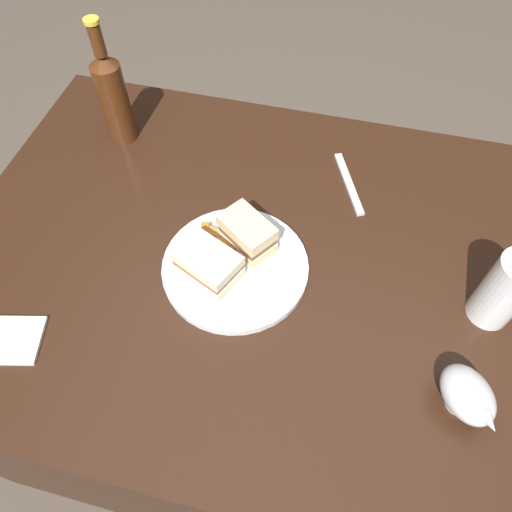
% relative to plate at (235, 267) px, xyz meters
% --- Properties ---
extents(ground_plane, '(6.00, 6.00, 0.00)m').
position_rel_plate_xyz_m(ground_plane, '(0.07, 0.04, -0.73)').
color(ground_plane, '#4C4238').
extents(dining_table, '(1.29, 0.90, 0.72)m').
position_rel_plate_xyz_m(dining_table, '(0.07, 0.04, -0.37)').
color(dining_table, black).
rests_on(dining_table, ground).
extents(plate, '(0.28, 0.28, 0.02)m').
position_rel_plate_xyz_m(plate, '(0.00, 0.00, 0.00)').
color(plate, white).
rests_on(plate, dining_table).
extents(sandwich_half_left, '(0.12, 0.11, 0.07)m').
position_rel_plate_xyz_m(sandwich_half_left, '(0.01, 0.05, 0.04)').
color(sandwich_half_left, beige).
rests_on(sandwich_half_left, plate).
extents(sandwich_half_right, '(0.14, 0.12, 0.06)m').
position_rel_plate_xyz_m(sandwich_half_right, '(-0.04, -0.03, 0.04)').
color(sandwich_half_right, beige).
rests_on(sandwich_half_right, plate).
extents(potato_wedge_front, '(0.03, 0.05, 0.02)m').
position_rel_plate_xyz_m(potato_wedge_front, '(-0.02, 0.03, 0.02)').
color(potato_wedge_front, '#B77F33').
rests_on(potato_wedge_front, plate).
extents(potato_wedge_middle, '(0.05, 0.03, 0.02)m').
position_rel_plate_xyz_m(potato_wedge_middle, '(-0.05, 0.03, 0.02)').
color(potato_wedge_middle, gold).
rests_on(potato_wedge_middle, plate).
extents(potato_wedge_back, '(0.04, 0.05, 0.01)m').
position_rel_plate_xyz_m(potato_wedge_back, '(-0.02, 0.07, 0.02)').
color(potato_wedge_back, '#AD702D').
rests_on(potato_wedge_back, plate).
extents(potato_wedge_left_edge, '(0.06, 0.04, 0.02)m').
position_rel_plate_xyz_m(potato_wedge_left_edge, '(-0.03, 0.04, 0.02)').
color(potato_wedge_left_edge, '#AD702D').
rests_on(potato_wedge_left_edge, plate).
extents(potato_wedge_right_edge, '(0.02, 0.04, 0.02)m').
position_rel_plate_xyz_m(potato_wedge_right_edge, '(-0.08, 0.05, 0.02)').
color(potato_wedge_right_edge, '#AD702D').
rests_on(potato_wedge_right_edge, plate).
extents(potato_wedge_stray, '(0.05, 0.02, 0.02)m').
position_rel_plate_xyz_m(potato_wedge_stray, '(-0.05, 0.06, 0.02)').
color(potato_wedge_stray, '#B77F33').
rests_on(potato_wedge_stray, plate).
extents(pint_glass, '(0.08, 0.08, 0.16)m').
position_rel_plate_xyz_m(pint_glass, '(0.47, 0.02, 0.06)').
color(pint_glass, white).
rests_on(pint_glass, dining_table).
extents(gravy_boat, '(0.12, 0.13, 0.07)m').
position_rel_plate_xyz_m(gravy_boat, '(0.42, -0.16, 0.03)').
color(gravy_boat, '#B7B7BC').
rests_on(gravy_boat, dining_table).
extents(cider_bottle, '(0.06, 0.06, 0.29)m').
position_rel_plate_xyz_m(cider_bottle, '(-0.35, 0.30, 0.11)').
color(cider_bottle, '#47230F').
rests_on(cider_bottle, dining_table).
extents(napkin, '(0.13, 0.11, 0.01)m').
position_rel_plate_xyz_m(napkin, '(-0.34, -0.24, -0.00)').
color(napkin, white).
rests_on(napkin, dining_table).
extents(fork, '(0.09, 0.17, 0.01)m').
position_rel_plate_xyz_m(fork, '(0.18, 0.27, -0.00)').
color(fork, silver).
rests_on(fork, dining_table).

